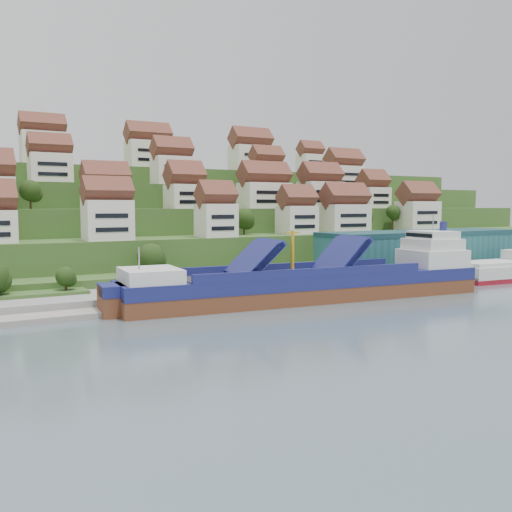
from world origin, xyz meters
TOP-DOWN VIEW (x-y plane):
  - ground at (0.00, 0.00)m, footprint 300.00×300.00m
  - quay at (20.00, 15.00)m, footprint 180.00×14.00m
  - hillside at (0.00, 103.55)m, footprint 260.00×128.00m
  - hillside_village at (3.71, 61.88)m, footprint 160.94×63.14m
  - hillside_trees at (-13.57, 40.31)m, footprint 144.47×62.21m
  - warehouse at (52.00, 17.00)m, footprint 60.00×15.00m
  - flagpole at (18.11, 10.00)m, footprint 1.28×0.16m
  - cargo_ship at (5.79, -0.10)m, footprint 76.39×18.60m
  - second_ship at (64.71, 0.96)m, footprint 28.54×12.53m

SIDE VIEW (x-z plane):
  - ground at x=0.00m, z-range 0.00..0.00m
  - quay at x=20.00m, z-range 0.00..2.20m
  - second_ship at x=64.71m, z-range -1.60..6.46m
  - cargo_ship at x=5.79m, z-range -5.16..11.58m
  - flagpole at x=18.11m, z-range 2.88..10.88m
  - warehouse at x=52.00m, z-range 2.20..12.20m
  - hillside at x=0.00m, z-range -4.84..26.16m
  - hillside_trees at x=-13.57m, z-range -0.06..29.13m
  - hillside_village at x=3.71m, z-range 10.08..39.86m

